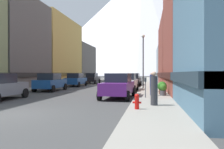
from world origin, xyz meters
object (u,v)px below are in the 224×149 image
Objects in this scene: car_right_1 at (127,82)px; potted_plant_1 at (162,87)px; fire_hydrant_near at (137,101)px; pedestrian_0 at (151,80)px; car_left_2 at (76,80)px; pedestrian_1 at (154,90)px; car_right_2 at (133,79)px; car_right_0 at (118,86)px; pedestrian_2 at (153,85)px; car_left_3 at (92,78)px; parking_meter_near at (145,85)px; car_left_1 at (50,82)px; streetlamp_right at (143,53)px; potted_plant_2 at (163,89)px; trash_bin_right at (153,86)px.

car_right_1 reaches higher than potted_plant_1.
fire_hydrant_near is 0.42× the size of pedestrian_0.
car_left_2 is 19.80m from pedestrian_1.
car_right_2 reaches higher than fire_hydrant_near.
car_left_2 is at bearing 169.81° from pedestrian_0.
pedestrian_1 is (0.00, -15.25, 0.02)m from pedestrian_0.
pedestrian_2 is at bearing 19.36° from car_right_0.
car_left_2 is at bearing 129.90° from pedestrian_2.
car_right_2 is (7.60, -6.28, 0.00)m from car_left_3.
parking_meter_near reaches higher than potted_plant_1.
car_left_2 is (-0.00, 7.78, 0.00)m from car_left_1.
car_left_2 is 0.75× the size of streetlamp_right.
streetlamp_right is at bearing 96.73° from pedestrian_2.
car_right_2 is 2.58× the size of pedestrian_1.
car_left_1 is 1.00× the size of car_right_1.
car_right_0 is at bearing -164.67° from potted_plant_2.
car_left_2 is at bearing -90.00° from car_left_3.
car_right_2 is at bearing 17.20° from car_left_2.
car_right_1 is 0.76× the size of streetlamp_right.
pedestrian_2 is 0.29× the size of streetlamp_right.
car_left_2 is 3.32× the size of parking_meter_near.
car_right_0 is 11.34m from pedestrian_0.
trash_bin_right is at bearing -40.02° from car_left_2.
car_right_1 is 2.63× the size of pedestrian_2.
car_left_2 is at bearing 120.50° from pedestrian_1.
car_right_0 is 3.33m from potted_plant_2.
trash_bin_right is (2.55, 4.36, -0.26)m from car_right_0.
pedestrian_2 is at bearing 71.73° from parking_meter_near.
fire_hydrant_near is at bearing -71.14° from car_left_3.
pedestrian_2 is (0.80, 6.43, 0.41)m from fire_hydrant_near.
car_left_3 is at bearing 133.93° from pedestrian_0.
car_left_1 is at bearing -159.68° from streetlamp_right.
car_left_1 is 5.14× the size of potted_plant_2.
car_left_1 is at bearing 158.62° from potted_plant_2.
car_left_2 is 0.99× the size of car_right_0.
car_right_1 is (-0.00, 6.05, 0.00)m from car_right_0.
pedestrian_1 is at bearing -82.80° from car_right_2.
trash_bin_right is 0.58× the size of pedestrian_0.
car_right_1 is at bearing -63.81° from car_left_3.
pedestrian_2 is at bearing -50.10° from car_left_2.
car_left_2 is 14.96m from car_right_0.
trash_bin_right reaches higher than fire_hydrant_near.
pedestrian_2 is at bearing -178.74° from potted_plant_2.
trash_bin_right is at bearing 88.36° from pedestrian_2.
potted_plant_1 is 6.29m from pedestrian_1.
car_left_1 is at bearing -89.99° from car_left_3.
potted_plant_1 reaches higher than fire_hydrant_near.
car_left_2 is at bearing 90.01° from car_left_1.
parking_meter_near is at bearing -73.81° from car_right_1.
parking_meter_near is at bearing -96.83° from trash_bin_right.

